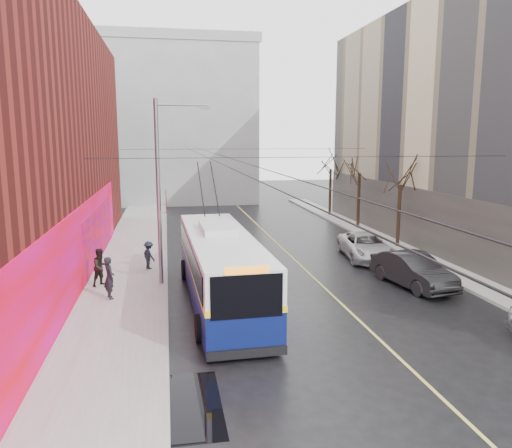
{
  "coord_description": "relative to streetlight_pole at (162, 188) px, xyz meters",
  "views": [
    {
      "loc": [
        -5.9,
        -14.07,
        7.18
      ],
      "look_at": [
        -1.62,
        9.79,
        2.99
      ],
      "focal_mm": 35.0,
      "sensor_mm": 36.0,
      "label": 1
    }
  ],
  "objects": [
    {
      "name": "pigeons_flying",
      "position": [
        3.99,
        0.29,
        2.44
      ],
      "size": [
        4.25,
        1.59,
        2.66
      ],
      "color": "slate"
    },
    {
      "name": "parked_car_c",
      "position": [
        11.94,
        3.58,
        -4.09
      ],
      "size": [
        3.16,
        5.74,
        1.52
      ],
      "primitive_type": "imported",
      "rotation": [
        0.0,
        0.0,
        -0.12
      ],
      "color": "#BDBDC0",
      "rests_on": "ground"
    },
    {
      "name": "streetlight_pole",
      "position": [
        0.0,
        0.0,
        0.0
      ],
      "size": [
        2.65,
        0.6,
        9.0
      ],
      "color": "slate",
      "rests_on": "ground"
    },
    {
      "name": "sidewalk_left",
      "position": [
        -1.86,
        2.0,
        -4.77
      ],
      "size": [
        4.0,
        60.0,
        0.15
      ],
      "primitive_type": "cube",
      "color": "gray",
      "rests_on": "ground"
    },
    {
      "name": "tree_near",
      "position": [
        15.14,
        6.0,
        0.13
      ],
      "size": [
        3.2,
        3.2,
        6.4
      ],
      "color": "black",
      "rests_on": "ground"
    },
    {
      "name": "parked_car_b",
      "position": [
        11.94,
        -2.23,
        -4.02
      ],
      "size": [
        2.56,
        5.21,
        1.64
      ],
      "primitive_type": "imported",
      "rotation": [
        0.0,
        0.0,
        0.17
      ],
      "color": "#242426",
      "rests_on": "ground"
    },
    {
      "name": "pedestrian_c",
      "position": [
        -0.83,
        2.92,
        -3.94
      ],
      "size": [
        0.99,
        1.13,
        1.52
      ],
      "primitive_type": "imported",
      "rotation": [
        0.0,
        0.0,
        2.12
      ],
      "color": "black",
      "rests_on": "sidewalk_left"
    },
    {
      "name": "pedestrian_a",
      "position": [
        -2.39,
        -1.97,
        -3.75
      ],
      "size": [
        0.67,
        0.81,
        1.89
      ],
      "primitive_type": "imported",
      "rotation": [
        0.0,
        0.0,
        1.95
      ],
      "color": "black",
      "rests_on": "sidewalk_left"
    },
    {
      "name": "following_car",
      "position": [
        2.19,
        11.34,
        -4.16
      ],
      "size": [
        1.73,
        4.08,
        1.38
      ],
      "primitive_type": "imported",
      "rotation": [
        0.0,
        0.0,
        0.03
      ],
      "color": "#ADACB1",
      "rests_on": "ground"
    },
    {
      "name": "ground",
      "position": [
        6.14,
        -10.0,
        -4.85
      ],
      "size": [
        140.0,
        140.0,
        0.0
      ],
      "primitive_type": "plane",
      "color": "black",
      "rests_on": "ground"
    },
    {
      "name": "puddle",
      "position": [
        0.57,
        -11.4,
        -4.84
      ],
      "size": [
        1.93,
        3.69,
        0.01
      ],
      "primitive_type": "cube",
      "color": "black",
      "rests_on": "ground"
    },
    {
      "name": "tree_far",
      "position": [
        15.14,
        20.0,
        0.3
      ],
      "size": [
        3.2,
        3.2,
        6.57
      ],
      "color": "black",
      "rests_on": "ground"
    },
    {
      "name": "sidewalk_right",
      "position": [
        15.14,
        2.0,
        -4.77
      ],
      "size": [
        2.0,
        60.0,
        0.15
      ],
      "primitive_type": "cube",
      "color": "gray",
      "rests_on": "ground"
    },
    {
      "name": "building_far",
      "position": [
        0.14,
        34.99,
        4.17
      ],
      "size": [
        20.5,
        12.1,
        18.0
      ],
      "color": "gray",
      "rests_on": "ground"
    },
    {
      "name": "lane_line",
      "position": [
        7.64,
        4.0,
        -4.84
      ],
      "size": [
        0.12,
        50.0,
        0.01
      ],
      "primitive_type": "cube",
      "color": "#BFB74C",
      "rests_on": "ground"
    },
    {
      "name": "pedestrian_b",
      "position": [
        -3.0,
        0.13,
        -3.79
      ],
      "size": [
        1.12,
        1.1,
        1.82
      ],
      "primitive_type": "imported",
      "rotation": [
        0.0,
        0.0,
        0.69
      ],
      "color": "black",
      "rests_on": "sidewalk_left"
    },
    {
      "name": "trolleybus",
      "position": [
        2.45,
        -3.02,
        -3.2
      ],
      "size": [
        3.21,
        12.59,
        5.92
      ],
      "rotation": [
        0.0,
        0.0,
        0.03
      ],
      "color": "#091246",
      "rests_on": "ground"
    },
    {
      "name": "tree_mid",
      "position": [
        15.14,
        13.0,
        0.41
      ],
      "size": [
        3.2,
        3.2,
        6.68
      ],
      "color": "black",
      "rests_on": "ground"
    },
    {
      "name": "catenary_wires",
      "position": [
        3.6,
        4.77,
        1.4
      ],
      "size": [
        18.0,
        60.0,
        0.22
      ],
      "color": "black"
    }
  ]
}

